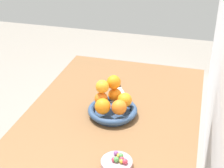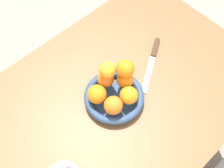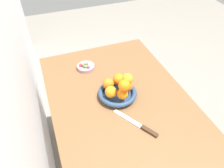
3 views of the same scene
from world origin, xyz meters
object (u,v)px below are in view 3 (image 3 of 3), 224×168
Objects in this scene: orange_3 at (108,84)px; orange_5 at (124,85)px; orange_2 at (119,79)px; candy_ball_4 at (88,67)px; candy_ball_2 at (87,64)px; candy_ball_7 at (83,66)px; orange_0 at (123,94)px; dining_table at (119,109)px; candy_ball_6 at (81,65)px; orange_1 at (127,86)px; candy_ball_5 at (86,64)px; candy_ball_0 at (85,66)px; fruit_bowl at (117,93)px; candy_dish at (86,67)px; orange_4 at (111,92)px; orange_6 at (128,79)px; candy_ball_3 at (83,65)px; candy_ball_1 at (86,66)px; knife at (139,125)px.

orange_5 is (-0.10, -0.05, 0.06)m from orange_3.
orange_2 is 1.04× the size of orange_3.
orange_5 reaches higher than candy_ball_4.
candy_ball_4 reaches higher than candy_ball_2.
orange_0 is at bearing -161.08° from candy_ball_7.
dining_table is 0.39m from candy_ball_6.
orange_1 is 2.90× the size of candy_ball_5.
candy_ball_0 is (0.31, 0.11, 0.12)m from dining_table.
fruit_bowl is 3.46× the size of orange_5.
candy_dish is 0.29m from orange_2.
orange_2 is 0.07m from orange_3.
candy_ball_6 is (0.26, 0.16, -0.04)m from orange_2.
orange_1 is at bearing -100.14° from fruit_bowl.
candy_ball_7 is at bearing 47.04° from candy_ball_4.
candy_ball_0 is 1.12× the size of candy_ball_4.
candy_ball_4 is at bearing -178.62° from candy_ball_2.
candy_ball_5 is (0.34, 0.05, -0.04)m from orange_4.
candy_ball_2 is (0.02, -0.02, -0.00)m from candy_ball_0.
orange_6 is at bearing -107.10° from fruit_bowl.
orange_6 is at bearing -85.56° from orange_4.
candy_ball_2 is (0.26, 0.12, -0.04)m from orange_2.
orange_4 is at bearing -168.28° from candy_ball_3.
orange_0 is at bearing -164.03° from candy_ball_5.
candy_ball_7 is (0.31, 0.12, 0.01)m from fruit_bowl.
orange_4 reaches higher than orange_0.
orange_1 is at bearing -152.37° from candy_ball_1.
candy_ball_4 is (-0.04, -0.00, 0.00)m from candy_ball_2.
candy_ball_0 is at bearing 19.99° from dining_table.
candy_ball_1 is at bearing 170.71° from candy_dish.
candy_dish is 7.49× the size of candy_ball_3.
orange_1 is at bearing -82.54° from orange_4.
knife is (-0.54, -0.12, -0.03)m from candy_ball_5.
fruit_bowl is at bearing -157.54° from candy_ball_6.
knife is (-0.52, -0.13, -0.03)m from candy_ball_0.
orange_0 is 0.11m from orange_2.
orange_3 is at bearing 34.51° from dining_table.
fruit_bowl is 3.74× the size of orange_6.
knife is (-0.17, -0.01, -0.13)m from orange_5.
orange_2 is 1.08× the size of orange_5.
candy_ball_3 is at bearing 86.20° from candy_ball_2.
candy_dish reaches higher than dining_table.
orange_6 reaches higher than fruit_bowl.
orange_5 is at bearing -169.10° from fruit_bowl.
orange_1 is 0.10m from orange_4.
candy_dish is 0.03m from candy_ball_7.
candy_ball_5 reaches higher than candy_ball_7.
fruit_bowl is at bearing -160.53° from candy_ball_1.
candy_ball_6 is (-0.00, 0.01, 0.00)m from candy_ball_3.
dining_table is at bearing -159.70° from candy_ball_7.
orange_2 is at bearing -16.89° from dining_table.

